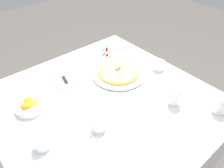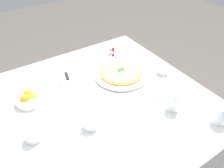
% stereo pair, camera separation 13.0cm
% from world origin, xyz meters
% --- Properties ---
extents(dining_table, '(1.16, 1.16, 0.76)m').
position_xyz_m(dining_table, '(0.00, 0.00, 0.63)').
color(dining_table, white).
rests_on(dining_table, ground_plane).
extents(pizza_plate, '(0.35, 0.35, 0.02)m').
position_xyz_m(pizza_plate, '(0.13, -0.22, 0.77)').
color(pizza_plate, white).
rests_on(pizza_plate, dining_table).
extents(pizza, '(0.27, 0.27, 0.02)m').
position_xyz_m(pizza, '(0.13, -0.22, 0.78)').
color(pizza, '#C68E47').
rests_on(pizza, pizza_plate).
extents(coffee_cup_far_right, '(0.13, 0.13, 0.07)m').
position_xyz_m(coffee_cup_far_right, '(-0.14, 0.15, 0.79)').
color(coffee_cup_far_right, white).
rests_on(coffee_cup_far_right, dining_table).
extents(coffee_cup_near_left, '(0.13, 0.13, 0.07)m').
position_xyz_m(coffee_cup_near_left, '(-0.06, 0.41, 0.79)').
color(coffee_cup_near_left, white).
rests_on(coffee_cup_near_left, dining_table).
extents(coffee_cup_right_edge, '(0.13, 0.13, 0.07)m').
position_xyz_m(coffee_cup_right_edge, '(-0.00, -0.46, 0.79)').
color(coffee_cup_right_edge, white).
rests_on(coffee_cup_right_edge, dining_table).
extents(water_glass_back_corner, '(0.07, 0.07, 0.10)m').
position_xyz_m(water_glass_back_corner, '(-0.46, -0.41, 0.80)').
color(water_glass_back_corner, white).
rests_on(water_glass_back_corner, dining_table).
extents(water_glass_left_edge, '(0.07, 0.07, 0.12)m').
position_xyz_m(water_glass_left_edge, '(-0.27, -0.28, 0.81)').
color(water_glass_left_edge, white).
rests_on(water_glass_left_edge, dining_table).
extents(napkin_folded, '(0.24, 0.17, 0.02)m').
position_xyz_m(napkin_folded, '(0.33, 0.08, 0.77)').
color(napkin_folded, white).
rests_on(napkin_folded, dining_table).
extents(dinner_knife, '(0.19, 0.06, 0.01)m').
position_xyz_m(dinner_knife, '(0.33, 0.08, 0.78)').
color(dinner_knife, silver).
rests_on(dinner_knife, napkin_folded).
extents(citrus_bowl, '(0.15, 0.15, 0.07)m').
position_xyz_m(citrus_bowl, '(0.20, 0.35, 0.79)').
color(citrus_bowl, white).
rests_on(citrus_bowl, dining_table).
extents(hot_sauce_bottle, '(0.02, 0.02, 0.08)m').
position_xyz_m(hot_sauce_bottle, '(0.37, -0.32, 0.79)').
color(hot_sauce_bottle, '#B7140F').
rests_on(hot_sauce_bottle, dining_table).
extents(salt_shaker, '(0.03, 0.03, 0.06)m').
position_xyz_m(salt_shaker, '(0.39, -0.31, 0.78)').
color(salt_shaker, white).
rests_on(salt_shaker, dining_table).
extents(pepper_shaker, '(0.03, 0.03, 0.06)m').
position_xyz_m(pepper_shaker, '(0.34, -0.33, 0.78)').
color(pepper_shaker, white).
rests_on(pepper_shaker, dining_table).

